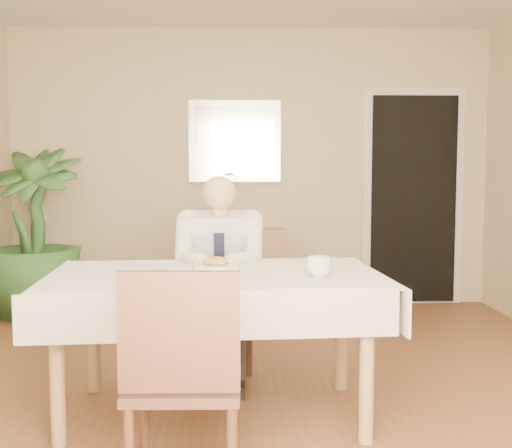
{
  "coord_description": "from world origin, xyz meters",
  "views": [
    {
      "loc": [
        -0.1,
        -3.59,
        1.29
      ],
      "look_at": [
        0.0,
        0.35,
        0.95
      ],
      "focal_mm": 45.0,
      "sensor_mm": 36.0,
      "label": 1
    }
  ],
  "objects_px": {
    "chair_near": "(182,372)",
    "seated_man": "(219,267)",
    "chair_far": "(221,287)",
    "sideboard": "(235,268)",
    "coffee_mug": "(319,267)",
    "potted_palm": "(34,232)",
    "dining_table": "(215,289)"
  },
  "relations": [
    {
      "from": "chair_near",
      "to": "seated_man",
      "type": "distance_m",
      "value": 1.53
    },
    {
      "from": "chair_far",
      "to": "sideboard",
      "type": "bearing_deg",
      "value": 87.16
    },
    {
      "from": "coffee_mug",
      "to": "potted_palm",
      "type": "relative_size",
      "value": 0.09
    },
    {
      "from": "dining_table",
      "to": "chair_far",
      "type": "relative_size",
      "value": 1.95
    },
    {
      "from": "coffee_mug",
      "to": "seated_man",
      "type": "bearing_deg",
      "value": 125.64
    },
    {
      "from": "coffee_mug",
      "to": "sideboard",
      "type": "height_order",
      "value": "coffee_mug"
    },
    {
      "from": "sideboard",
      "to": "chair_far",
      "type": "bearing_deg",
      "value": -96.74
    },
    {
      "from": "chair_near",
      "to": "coffee_mug",
      "type": "height_order",
      "value": "chair_near"
    },
    {
      "from": "chair_far",
      "to": "potted_palm",
      "type": "xyz_separation_m",
      "value": [
        -1.67,
        1.42,
        0.22
      ]
    },
    {
      "from": "seated_man",
      "to": "coffee_mug",
      "type": "distance_m",
      "value": 0.9
    },
    {
      "from": "chair_far",
      "to": "potted_palm",
      "type": "bearing_deg",
      "value": 139.38
    },
    {
      "from": "chair_near",
      "to": "potted_palm",
      "type": "distance_m",
      "value": 3.6
    },
    {
      "from": "dining_table",
      "to": "seated_man",
      "type": "relative_size",
      "value": 1.43
    },
    {
      "from": "dining_table",
      "to": "potted_palm",
      "type": "distance_m",
      "value": 2.84
    },
    {
      "from": "chair_near",
      "to": "potted_palm",
      "type": "relative_size",
      "value": 0.63
    },
    {
      "from": "dining_table",
      "to": "coffee_mug",
      "type": "xyz_separation_m",
      "value": [
        0.52,
        -0.13,
        0.13
      ]
    },
    {
      "from": "seated_man",
      "to": "sideboard",
      "type": "height_order",
      "value": "seated_man"
    },
    {
      "from": "coffee_mug",
      "to": "sideboard",
      "type": "bearing_deg",
      "value": 99.08
    },
    {
      "from": "dining_table",
      "to": "seated_man",
      "type": "bearing_deg",
      "value": 86.07
    },
    {
      "from": "potted_palm",
      "to": "dining_table",
      "type": "bearing_deg",
      "value": -54.12
    },
    {
      "from": "seated_man",
      "to": "potted_palm",
      "type": "distance_m",
      "value": 2.39
    },
    {
      "from": "dining_table",
      "to": "chair_far",
      "type": "bearing_deg",
      "value": 86.07
    },
    {
      "from": "chair_near",
      "to": "sideboard",
      "type": "xyz_separation_m",
      "value": [
        0.17,
        3.54,
        -0.16
      ]
    },
    {
      "from": "chair_near",
      "to": "seated_man",
      "type": "bearing_deg",
      "value": 87.26
    },
    {
      "from": "chair_near",
      "to": "seated_man",
      "type": "height_order",
      "value": "seated_man"
    },
    {
      "from": "coffee_mug",
      "to": "potted_palm",
      "type": "height_order",
      "value": "potted_palm"
    },
    {
      "from": "dining_table",
      "to": "sideboard",
      "type": "distance_m",
      "value": 2.64
    },
    {
      "from": "coffee_mug",
      "to": "dining_table",
      "type": "bearing_deg",
      "value": 165.58
    },
    {
      "from": "sideboard",
      "to": "seated_man",
      "type": "bearing_deg",
      "value": -96.36
    },
    {
      "from": "coffee_mug",
      "to": "sideboard",
      "type": "relative_size",
      "value": 0.14
    },
    {
      "from": "dining_table",
      "to": "potted_palm",
      "type": "xyz_separation_m",
      "value": [
        -1.67,
        2.3,
        0.07
      ]
    },
    {
      "from": "sideboard",
      "to": "dining_table",
      "type": "bearing_deg",
      "value": -95.84
    }
  ]
}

